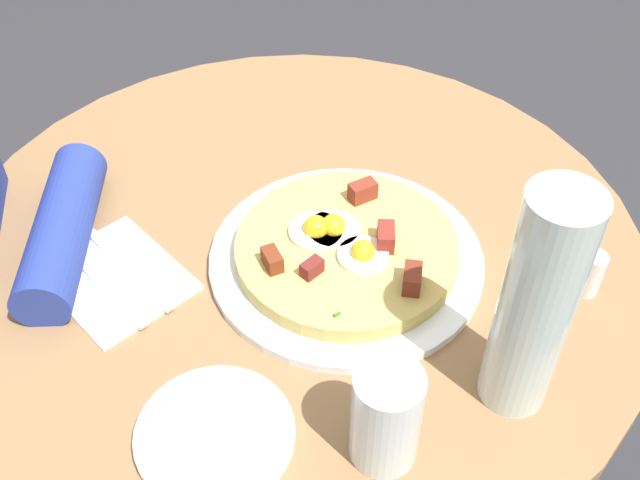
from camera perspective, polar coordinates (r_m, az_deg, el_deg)
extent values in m
cylinder|color=olive|center=(1.00, -1.86, -0.63)|extent=(0.89, 0.89, 0.03)
cylinder|color=#333338|center=(1.28, -1.48, -12.02)|extent=(0.11, 0.11, 0.69)
cylinder|color=navy|center=(1.01, -18.44, 0.73)|extent=(0.11, 0.27, 0.07)
cylinder|color=white|center=(0.96, 1.94, -1.42)|extent=(0.34, 0.34, 0.01)
cylinder|color=tan|center=(0.95, 1.96, -0.71)|extent=(0.27, 0.27, 0.02)
cylinder|color=white|center=(0.95, -0.31, 0.65)|extent=(0.07, 0.07, 0.01)
sphere|color=yellow|center=(0.94, -0.31, 0.91)|extent=(0.03, 0.03, 0.03)
cylinder|color=white|center=(0.92, 3.17, -1.13)|extent=(0.06, 0.06, 0.01)
sphere|color=yellow|center=(0.92, 3.19, -0.87)|extent=(0.03, 0.03, 0.03)
cylinder|color=white|center=(0.95, 0.99, 0.77)|extent=(0.07, 0.07, 0.01)
sphere|color=yellow|center=(0.95, 1.00, 1.03)|extent=(0.03, 0.03, 0.03)
cube|color=maroon|center=(0.91, -3.54, -1.45)|extent=(0.02, 0.03, 0.02)
cube|color=maroon|center=(0.89, 6.80, -2.84)|extent=(0.03, 0.04, 0.03)
cube|color=maroon|center=(0.93, 4.87, 0.23)|extent=(0.03, 0.04, 0.03)
cube|color=maroon|center=(0.99, 3.16, 3.62)|extent=(0.04, 0.03, 0.02)
cube|color=maroon|center=(0.90, -0.60, -2.07)|extent=(0.03, 0.03, 0.02)
cube|color=#387F2D|center=(0.94, 3.33, -0.22)|extent=(0.01, 0.01, 0.00)
cube|color=#387F2D|center=(0.94, -0.33, -0.17)|extent=(0.00, 0.01, 0.00)
cube|color=#387F2D|center=(0.86, 1.26, -5.47)|extent=(0.01, 0.01, 0.00)
cylinder|color=white|center=(0.82, -7.74, -13.99)|extent=(0.16, 0.16, 0.01)
cube|color=white|center=(0.97, -14.79, -2.75)|extent=(0.21, 0.22, 0.00)
cube|color=silver|center=(0.97, -15.73, -3.09)|extent=(0.11, 0.16, 0.00)
cube|color=silver|center=(0.98, -13.96, -2.05)|extent=(0.11, 0.16, 0.00)
cylinder|color=silver|center=(0.76, 4.87, -12.84)|extent=(0.07, 0.07, 0.12)
cylinder|color=silver|center=(0.76, 15.59, -4.72)|extent=(0.07, 0.07, 0.28)
cylinder|color=white|center=(0.96, 19.32, -2.36)|extent=(0.03, 0.03, 0.06)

